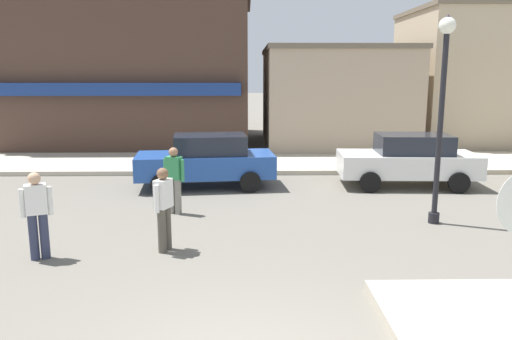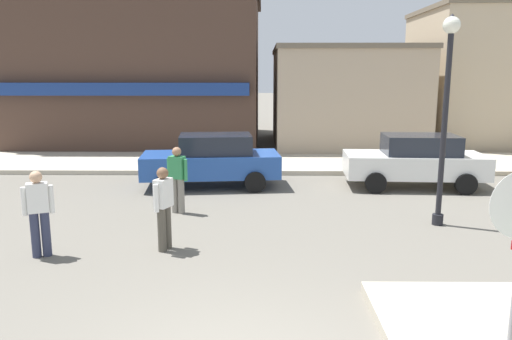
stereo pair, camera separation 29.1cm
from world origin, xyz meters
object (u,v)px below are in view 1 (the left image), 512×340
object	(u,v)px
parked_car_nearest	(207,160)
pedestrian_crossing_near	(174,178)
pedestrian_kerb_side	(37,213)
pedestrian_crossing_far	(164,207)
lamp_post	(443,91)
parked_car_second	(409,159)

from	to	relation	value
parked_car_nearest	pedestrian_crossing_near	xyz separation A→B (m)	(-0.55, -2.84, 0.06)
parked_car_nearest	pedestrian_kerb_side	bearing A→B (deg)	-114.02
parked_car_nearest	pedestrian_crossing_far	world-z (taller)	pedestrian_crossing_far
lamp_post	pedestrian_kerb_side	world-z (taller)	lamp_post
parked_car_second	pedestrian_crossing_far	distance (m)	8.35
parked_car_nearest	pedestrian_crossing_far	distance (m)	5.43
parked_car_nearest	parked_car_second	bearing A→B (deg)	-0.08
parked_car_nearest	pedestrian_kerb_side	xyz separation A→B (m)	(-2.58, -5.80, 0.06)
parked_car_second	pedestrian_crossing_far	size ratio (longest dim) A/B	2.53
parked_car_second	pedestrian_crossing_near	distance (m)	7.13
parked_car_second	pedestrian_crossing_near	xyz separation A→B (m)	(-6.54, -2.84, 0.06)
lamp_post	parked_car_second	bearing A→B (deg)	81.07
parked_car_second	pedestrian_kerb_side	bearing A→B (deg)	-145.98
lamp_post	parked_car_nearest	distance (m)	6.91
pedestrian_crossing_far	pedestrian_kerb_side	xyz separation A→B (m)	(-2.21, -0.38, 0.00)
lamp_post	pedestrian_crossing_far	bearing A→B (deg)	-163.77
pedestrian_crossing_far	parked_car_nearest	bearing A→B (deg)	86.02
parked_car_second	pedestrian_kerb_side	size ratio (longest dim) A/B	2.53
parked_car_nearest	parked_car_second	world-z (taller)	same
pedestrian_crossing_near	parked_car_nearest	bearing A→B (deg)	79.09
pedestrian_crossing_near	pedestrian_kerb_side	size ratio (longest dim) A/B	1.00
pedestrian_crossing_far	lamp_post	bearing A→B (deg)	16.23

